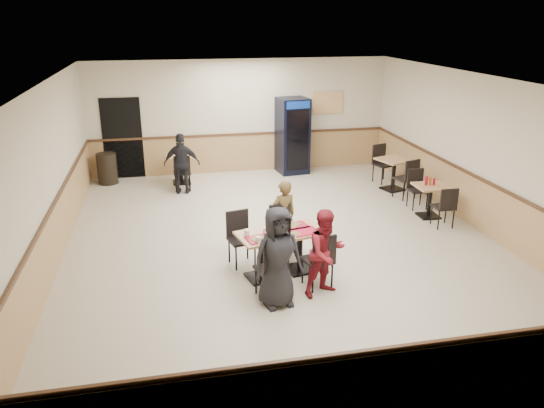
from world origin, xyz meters
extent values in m
plane|color=beige|center=(0.00, 0.00, 0.00)|extent=(10.00, 10.00, 0.00)
plane|color=silver|center=(0.00, 0.00, 3.00)|extent=(10.00, 10.00, 0.00)
plane|color=beige|center=(0.00, 5.00, 1.50)|extent=(8.00, 0.00, 8.00)
plane|color=beige|center=(0.00, -5.00, 1.50)|extent=(8.00, 0.00, 8.00)
plane|color=beige|center=(-4.00, 0.00, 1.50)|extent=(0.00, 10.00, 10.00)
plane|color=beige|center=(4.00, 0.00, 1.50)|extent=(0.00, 10.00, 10.00)
cube|color=tan|center=(0.00, 4.99, 0.50)|extent=(7.98, 0.03, 1.00)
cube|color=tan|center=(3.98, 0.00, 0.50)|extent=(0.03, 9.98, 1.00)
cube|color=#472B19|center=(0.00, 4.97, 1.03)|extent=(7.98, 0.04, 0.06)
cube|color=black|center=(-3.10, 4.98, 1.05)|extent=(1.00, 0.02, 2.10)
cube|color=orange|center=(2.40, 4.96, 1.80)|extent=(0.85, 0.02, 0.60)
cube|color=black|center=(-0.66, -1.34, 0.02)|extent=(0.54, 0.54, 0.04)
cylinder|color=black|center=(-0.66, -1.34, 0.38)|extent=(0.09, 0.09, 0.68)
cube|color=tan|center=(-0.66, -1.34, 0.73)|extent=(0.84, 0.84, 0.04)
cube|color=black|center=(0.03, -1.19, 0.02)|extent=(0.54, 0.54, 0.04)
cylinder|color=black|center=(0.03, -1.19, 0.38)|extent=(0.09, 0.09, 0.68)
cube|color=tan|center=(0.03, -1.19, 0.73)|extent=(0.84, 0.84, 0.04)
imported|color=black|center=(-0.57, -2.20, 0.76)|extent=(0.82, 0.61, 1.53)
imported|color=maroon|center=(0.21, -2.02, 0.68)|extent=(0.81, 0.73, 1.37)
imported|color=brown|center=(-0.06, -0.34, 0.66)|extent=(0.55, 0.43, 1.33)
imported|color=black|center=(-1.68, 3.37, 0.73)|extent=(0.90, 0.49, 1.46)
cube|color=#AA0B29|center=(-0.05, -1.08, 0.76)|extent=(0.51, 0.42, 0.02)
cube|color=#AA0B29|center=(0.06, -1.34, 0.76)|extent=(0.51, 0.42, 0.02)
cube|color=#AA0B29|center=(-0.68, -1.47, 0.76)|extent=(0.51, 0.42, 0.02)
cylinder|color=silver|center=(-0.73, -1.48, 0.76)|extent=(0.23, 0.23, 0.01)
cube|color=#A1733E|center=(-0.73, -1.48, 0.77)|extent=(0.31, 0.28, 0.02)
cylinder|color=silver|center=(-0.05, -1.05, 0.76)|extent=(0.23, 0.23, 0.01)
cube|color=#A1733E|center=(-0.05, -1.05, 0.77)|extent=(0.30, 0.31, 0.02)
cylinder|color=silver|center=(-0.18, -1.44, 0.76)|extent=(0.23, 0.23, 0.01)
cube|color=#A1733E|center=(-0.18, -1.44, 0.77)|extent=(0.30, 0.24, 0.02)
cylinder|color=silver|center=(-0.38, -1.46, 0.76)|extent=(0.23, 0.23, 0.01)
cube|color=#A1733E|center=(-0.38, -1.46, 0.77)|extent=(0.27, 0.18, 0.02)
cylinder|color=silver|center=(-0.57, -1.27, 0.80)|extent=(0.08, 0.08, 0.10)
cylinder|color=silver|center=(-0.75, -1.62, 0.80)|extent=(0.08, 0.08, 0.10)
cylinder|color=silver|center=(-0.55, -1.61, 0.80)|extent=(0.08, 0.08, 0.10)
cylinder|color=silver|center=(-0.88, -1.29, 0.80)|extent=(0.08, 0.08, 0.10)
cylinder|color=#A0A7B2|center=(-0.28, -1.21, 0.81)|extent=(0.07, 0.07, 0.12)
cylinder|color=#A0A7B2|center=(-0.20, -1.24, 0.81)|extent=(0.07, 0.07, 0.12)
cylinder|color=#A0A7B2|center=(-0.29, -1.28, 0.81)|extent=(0.07, 0.07, 0.12)
ellipsoid|color=silver|center=(-0.29, -1.28, 0.81)|extent=(0.15, 0.15, 0.10)
cube|color=black|center=(3.35, 0.68, 0.02)|extent=(0.43, 0.43, 0.04)
cylinder|color=black|center=(3.35, 0.68, 0.35)|extent=(0.08, 0.08, 0.63)
cube|color=tan|center=(3.35, 0.68, 0.68)|extent=(0.66, 0.66, 0.04)
cube|color=black|center=(3.37, 2.57, 0.02)|extent=(0.59, 0.59, 0.04)
cylinder|color=black|center=(3.37, 2.57, 0.40)|extent=(0.09, 0.09, 0.71)
cube|color=tan|center=(3.37, 2.57, 0.76)|extent=(0.91, 0.91, 0.04)
cylinder|color=#A10B22|center=(3.25, 0.73, 0.80)|extent=(0.06, 0.06, 0.20)
cylinder|color=#CD501B|center=(3.34, 0.73, 0.78)|extent=(0.06, 0.06, 0.17)
cylinder|color=#A10B22|center=(3.43, 0.73, 0.77)|extent=(0.05, 0.05, 0.14)
cube|color=black|center=(-1.68, 4.20, 0.02)|extent=(0.44, 0.44, 0.04)
cylinder|color=black|center=(-1.68, 4.20, 0.37)|extent=(0.09, 0.09, 0.67)
cube|color=tan|center=(-1.68, 4.20, 0.71)|extent=(0.69, 0.69, 0.04)
cube|color=black|center=(1.33, 4.60, 1.01)|extent=(0.85, 0.83, 2.01)
cube|color=black|center=(1.37, 4.22, 0.95)|extent=(0.61, 0.10, 1.59)
cube|color=navy|center=(1.37, 4.21, 1.89)|extent=(0.63, 0.10, 0.19)
cylinder|color=black|center=(-3.52, 4.55, 0.39)|extent=(0.49, 0.49, 0.78)
camera|label=1|loc=(-2.08, -8.97, 4.06)|focal=35.00mm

